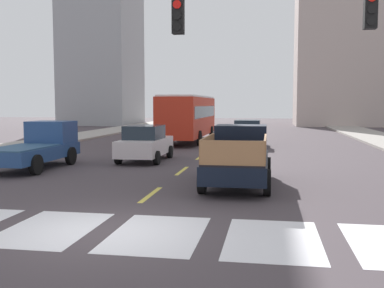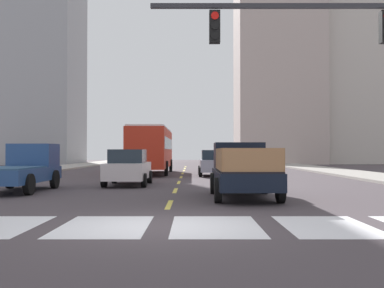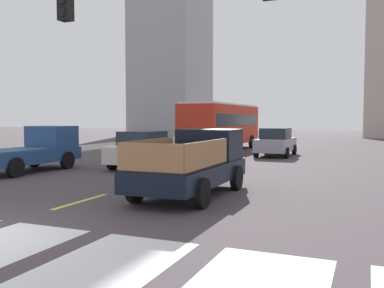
{
  "view_description": "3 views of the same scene",
  "coord_description": "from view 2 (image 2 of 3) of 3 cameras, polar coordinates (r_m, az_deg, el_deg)",
  "views": [
    {
      "loc": [
        3.5,
        -9.13,
        2.72
      ],
      "look_at": [
        0.66,
        7.57,
        1.24
      ],
      "focal_mm": 42.48,
      "sensor_mm": 36.0,
      "label": 1
    },
    {
      "loc": [
        0.69,
        -9.81,
        1.61
      ],
      "look_at": [
        0.62,
        14.1,
        2.02
      ],
      "focal_mm": 42.42,
      "sensor_mm": 36.0,
      "label": 2
    },
    {
      "loc": [
        7.4,
        -5.73,
        2.33
      ],
      "look_at": [
        -2.02,
        16.99,
        0.83
      ],
      "focal_mm": 40.02,
      "sensor_mm": 36.0,
      "label": 3
    }
  ],
  "objects": [
    {
      "name": "lane_dash_6",
      "position": [
        43.85,
        -0.72,
        -3.09
      ],
      "size": [
        0.16,
        2.4,
        0.01
      ],
      "primitive_type": "cube",
      "color": "#D9C349",
      "rests_on": "ground"
    },
    {
      "name": "tower_tall_centre",
      "position": [
        68.43,
        19.81,
        12.72
      ],
      "size": [
        10.48,
        8.64,
        35.52
      ],
      "primitive_type": "cube",
      "color": "beige",
      "rests_on": "ground"
    },
    {
      "name": "sedan_mid",
      "position": [
        30.29,
        2.92,
        -2.4
      ],
      "size": [
        2.02,
        4.4,
        1.72
      ],
      "rotation": [
        0.0,
        0.0,
        -0.04
      ],
      "color": "gray",
      "rests_on": "ground"
    },
    {
      "name": "lane_dash_5",
      "position": [
        38.85,
        -0.84,
        -3.36
      ],
      "size": [
        0.16,
        2.4,
        0.01
      ],
      "primitive_type": "cube",
      "color": "#D9C349",
      "rests_on": "ground"
    },
    {
      "name": "block_mid_right",
      "position": [
        64.67,
        10.9,
        13.65
      ],
      "size": [
        11.23,
        9.27,
        35.86
      ],
      "primitive_type": "cube",
      "color": "#B5A39B",
      "rests_on": "ground"
    },
    {
      "name": "lane_dash_4",
      "position": [
        33.86,
        -0.99,
        -3.7
      ],
      "size": [
        0.16,
        2.4,
        0.01
      ],
      "primitive_type": "cube",
      "color": "#D9C349",
      "rests_on": "ground"
    },
    {
      "name": "lane_dash_1",
      "position": [
        18.89,
        -1.93,
        -5.86
      ],
      "size": [
        0.16,
        2.4,
        0.01
      ],
      "primitive_type": "cube",
      "color": "#D9C349",
      "rests_on": "ground"
    },
    {
      "name": "crosswalk_stripe_4",
      "position": [
        9.96,
        3.17,
        -10.26
      ],
      "size": [
        1.9,
        2.96,
        0.01
      ],
      "primitive_type": "cube",
      "color": "silver",
      "rests_on": "ground"
    },
    {
      "name": "pickup_dark",
      "position": [
        20.11,
        -20.24,
        -2.89
      ],
      "size": [
        2.18,
        5.2,
        1.96
      ],
      "rotation": [
        0.0,
        0.0,
        -0.05
      ],
      "color": "navy",
      "rests_on": "ground"
    },
    {
      "name": "crosswalk_stripe_5",
      "position": [
        10.36,
        16.79,
        -9.85
      ],
      "size": [
        1.9,
        2.96,
        0.01
      ],
      "primitive_type": "cube",
      "color": "silver",
      "rests_on": "ground"
    },
    {
      "name": "block_mid_left",
      "position": [
        64.77,
        -17.83,
        13.37
      ],
      "size": [
        8.83,
        10.39,
        35.24
      ],
      "primitive_type": "cube",
      "color": "#95979B",
      "rests_on": "ground"
    },
    {
      "name": "lane_dash_3",
      "position": [
        28.87,
        -1.2,
        -4.18
      ],
      "size": [
        0.16,
        2.4,
        0.01
      ],
      "primitive_type": "cube",
      "color": "#D9C349",
      "rests_on": "ground"
    },
    {
      "name": "lane_dash_2",
      "position": [
        23.88,
        -1.49,
        -4.84
      ],
      "size": [
        0.16,
        2.4,
        0.01
      ],
      "primitive_type": "cube",
      "color": "#D9C349",
      "rests_on": "ground"
    },
    {
      "name": "city_bus",
      "position": [
        33.28,
        -4.92,
        -0.39
      ],
      "size": [
        2.72,
        10.8,
        3.32
      ],
      "rotation": [
        0.0,
        0.0,
        0.01
      ],
      "color": "red",
      "rests_on": "ground"
    },
    {
      "name": "sedan_near_left",
      "position": [
        21.97,
        -7.84,
        -2.93
      ],
      "size": [
        2.02,
        4.4,
        1.72
      ],
      "rotation": [
        0.0,
        0.0,
        0.0
      ],
      "color": "silver",
      "rests_on": "ground"
    },
    {
      "name": "pickup_stakebed",
      "position": [
        16.34,
        6.51,
        -3.34
      ],
      "size": [
        2.18,
        5.2,
        1.96
      ],
      "rotation": [
        0.0,
        0.0,
        -0.01
      ],
      "color": "black",
      "rests_on": "ground"
    },
    {
      "name": "sidewalk_right",
      "position": [
        30.08,
        22.42,
        -3.83
      ],
      "size": [
        3.84,
        110.0,
        0.15
      ],
      "primitive_type": "cube",
      "color": "gray",
      "rests_on": "ground"
    },
    {
      "name": "lane_dash_0",
      "position": [
        13.92,
        -2.7,
        -7.61
      ],
      "size": [
        0.16,
        2.4,
        0.01
      ],
      "primitive_type": "cube",
      "color": "#D9C349",
      "rests_on": "ground"
    },
    {
      "name": "crosswalk_stripe_3",
      "position": [
        10.12,
        -10.79,
        -10.09
      ],
      "size": [
        1.9,
        2.96,
        0.01
      ],
      "primitive_type": "cube",
      "color": "silver",
      "rests_on": "ground"
    },
    {
      "name": "ground_plane",
      "position": [
        9.97,
        -3.87,
        -10.27
      ],
      "size": [
        160.0,
        160.0,
        0.0
      ],
      "primitive_type": "plane",
      "color": "#443B3F"
    },
    {
      "name": "lane_dash_7",
      "position": [
        48.84,
        -0.63,
        -2.87
      ],
      "size": [
        0.16,
        2.4,
        0.01
      ],
      "primitive_type": "cube",
      "color": "#D9C349",
      "rests_on": "ground"
    }
  ]
}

